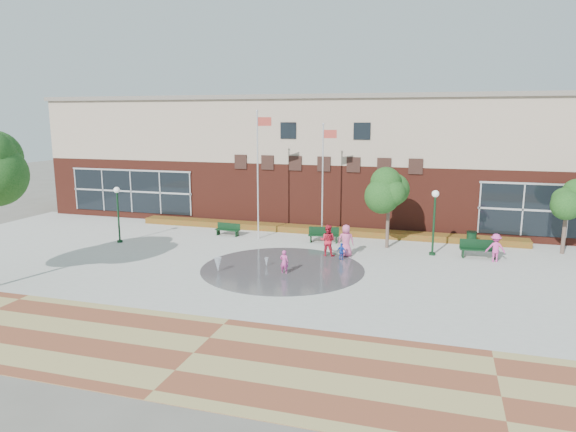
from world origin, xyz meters
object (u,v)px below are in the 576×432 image
(flagpole_left, at_px, (258,168))
(flagpole_right, at_px, (323,176))
(child_splash, at_px, (284,262))
(trash_can, at_px, (471,239))
(bench_left, at_px, (228,232))

(flagpole_left, bearing_deg, flagpole_right, -6.96)
(flagpole_left, xyz_separation_m, child_splash, (3.74, -6.72, -3.91))
(child_splash, bearing_deg, trash_can, -136.65)
(flagpole_right, height_order, child_splash, flagpole_right)
(flagpole_left, relative_size, child_splash, 6.62)
(flagpole_left, xyz_separation_m, flagpole_right, (3.95, 0.99, -0.43))
(flagpole_left, relative_size, trash_can, 8.10)
(bench_left, bearing_deg, flagpole_left, -0.48)
(flagpole_right, xyz_separation_m, trash_can, (8.99, 0.46, -3.59))
(flagpole_right, distance_m, child_splash, 8.46)
(flagpole_left, bearing_deg, child_splash, -81.91)
(bench_left, relative_size, trash_can, 1.68)
(trash_can, height_order, child_splash, child_splash)
(flagpole_right, relative_size, child_splash, 5.98)
(flagpole_left, relative_size, flagpole_right, 1.11)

